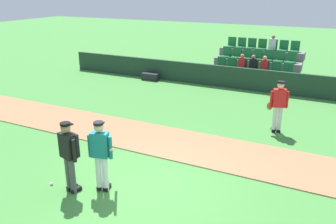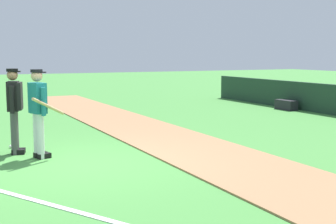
{
  "view_description": "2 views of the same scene",
  "coord_description": "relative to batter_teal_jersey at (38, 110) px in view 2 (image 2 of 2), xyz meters",
  "views": [
    {
      "loc": [
        3.76,
        -6.34,
        4.59
      ],
      "look_at": [
        -0.56,
        2.34,
        1.11
      ],
      "focal_mm": 37.22,
      "sensor_mm": 36.0,
      "label": 1
    },
    {
      "loc": [
        8.35,
        -2.23,
        2.06
      ],
      "look_at": [
        0.19,
        1.77,
        0.91
      ],
      "focal_mm": 49.54,
      "sensor_mm": 36.0,
      "label": 2
    }
  ],
  "objects": [
    {
      "name": "batter_teal_jersey",
      "position": [
        0.0,
        0.0,
        0.0
      ],
      "size": [
        0.74,
        0.71,
        1.76
      ],
      "color": "white",
      "rests_on": "ground"
    },
    {
      "name": "baseball",
      "position": [
        -1.28,
        -0.39,
        -0.93
      ],
      "size": [
        0.07,
        0.07,
        0.07
      ],
      "primitive_type": "sphere",
      "color": "white",
      "rests_on": "ground"
    },
    {
      "name": "equipment_bag",
      "position": [
        -4.13,
        9.72,
        -0.79
      ],
      "size": [
        0.9,
        0.36,
        0.36
      ],
      "primitive_type": "cube",
      "color": "#232328",
      "rests_on": "ground"
    },
    {
      "name": "infield_dirt_path",
      "position": [
        0.85,
        3.16,
        -0.95
      ],
      "size": [
        28.0,
        2.19,
        0.03
      ],
      "primitive_type": "cube",
      "color": "#9E704C",
      "rests_on": "ground"
    },
    {
      "name": "foul_line_chalk",
      "position": [
        3.85,
        0.05,
        -0.96
      ],
      "size": [
        10.53,
        5.92,
        0.01
      ],
      "primitive_type": "cube",
      "rotation": [
        0.0,
        0.0,
        0.51
      ],
      "color": "white",
      "rests_on": "ground"
    },
    {
      "name": "ground_plane",
      "position": [
        0.85,
        0.55,
        -0.97
      ],
      "size": [
        80.0,
        80.0,
        0.0
      ],
      "primitive_type": "plane",
      "color": "#42843A"
    },
    {
      "name": "umpire_home_plate",
      "position": [
        -0.63,
        -0.35,
        0.03
      ],
      "size": [
        0.57,
        0.37,
        1.76
      ],
      "color": "#4C4C4C",
      "rests_on": "ground"
    }
  ]
}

